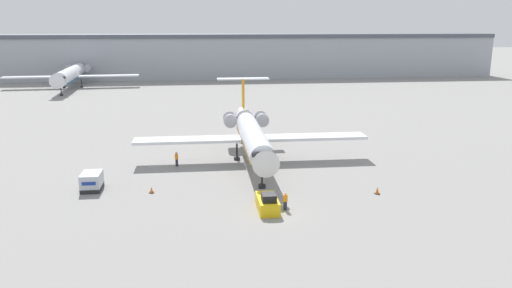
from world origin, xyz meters
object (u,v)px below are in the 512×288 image
worker_near_tug (285,201)px  airplane_parked_far_left (71,74)px  pushback_tug (267,203)px  worker_by_wing (177,159)px  airplane_main (251,133)px  luggage_cart (92,181)px  traffic_cone_left (151,190)px  traffic_cone_right (377,191)px

worker_near_tug → airplane_parked_far_left: airplane_parked_far_left is taller
pushback_tug → worker_near_tug: bearing=-5.0°
pushback_tug → worker_by_wing: pushback_tug is taller
worker_by_wing → airplane_parked_far_left: bearing=111.1°
airplane_main → luggage_cart: airplane_main is taller
traffic_cone_left → luggage_cart: bearing=164.7°
luggage_cart → traffic_cone_right: bearing=-9.3°
traffic_cone_left → traffic_cone_right: size_ratio=0.87×
pushback_tug → airplane_parked_far_left: size_ratio=0.12×
luggage_cart → traffic_cone_left: 6.67m
worker_near_tug → airplane_parked_far_left: (-41.95, 96.72, 3.01)m
airplane_main → traffic_cone_right: 18.90m
worker_near_tug → worker_by_wing: size_ratio=0.95×
pushback_tug → worker_near_tug: (1.69, -0.15, 0.19)m
pushback_tug → airplane_main: bearing=88.7°
airplane_main → pushback_tug: 17.98m
luggage_cart → traffic_cone_left: luggage_cart is taller
worker_by_wing → traffic_cone_left: size_ratio=2.79×
airplane_main → airplane_parked_far_left: (-40.65, 78.83, 0.33)m
traffic_cone_right → pushback_tug: bearing=-164.9°
worker_by_wing → airplane_parked_far_left: 86.26m
worker_near_tug → traffic_cone_left: (-13.15, 6.53, -0.61)m
pushback_tug → traffic_cone_right: bearing=15.1°
luggage_cart → airplane_parked_far_left: size_ratio=0.08×
worker_near_tug → airplane_parked_far_left: 105.47m
worker_near_tug → traffic_cone_right: worker_near_tug is taller
worker_by_wing → traffic_cone_left: (-2.31, -9.79, -0.67)m
airplane_main → worker_near_tug: (1.29, -17.89, -2.69)m
luggage_cart → worker_by_wing: bearing=42.7°
traffic_cone_left → airplane_parked_far_left: airplane_parked_far_left is taller
airplane_main → worker_by_wing: size_ratio=16.11×
traffic_cone_left → airplane_parked_far_left: bearing=107.7°
airplane_main → luggage_cart: bearing=-152.3°
airplane_main → worker_near_tug: 18.14m
worker_by_wing → traffic_cone_right: worker_by_wing is taller
pushback_tug → traffic_cone_right: 12.52m
worker_near_tug → worker_by_wing: bearing=123.6°
airplane_main → traffic_cone_left: size_ratio=44.97×
airplane_parked_far_left → worker_by_wing: bearing=-68.9°
traffic_cone_left → airplane_main: bearing=43.8°
luggage_cart → traffic_cone_right: luggage_cart is taller
airplane_main → worker_by_wing: 10.03m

